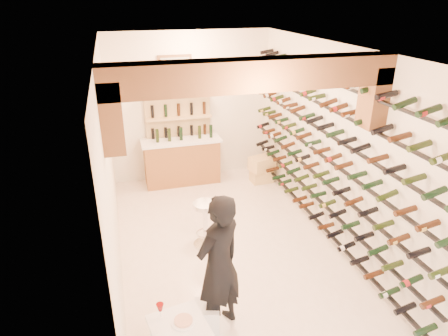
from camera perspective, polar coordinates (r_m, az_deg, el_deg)
name	(u,v)px	position (r m, az deg, el deg)	size (l,w,h in m)	color
ground	(229,246)	(6.76, 0.70, -11.14)	(6.00, 6.00, 0.00)	white
room_shell	(235,121)	(5.54, 1.57, 6.77)	(3.52, 6.02, 3.21)	white
wine_rack	(321,151)	(6.58, 13.69, 2.41)	(0.32, 5.70, 2.56)	black
back_counter	(182,160)	(8.73, -6.06, 1.16)	(1.70, 0.62, 1.29)	#9C6130
back_shelving	(179,129)	(8.73, -6.51, 5.60)	(1.40, 0.31, 2.73)	tan
tasting_table	(179,335)	(4.44, -6.46, -22.76)	(0.64, 0.64, 0.97)	white
white_stool	(207,318)	(5.24, -2.49, -20.72)	(0.32, 0.32, 0.39)	white
person	(219,265)	(4.84, -0.75, -13.75)	(0.67, 0.44, 1.85)	black
chrome_barstool	(205,221)	(6.55, -2.70, -7.61)	(0.41, 0.41, 0.80)	silver
crate_lower	(261,176)	(8.90, 5.39, -1.10)	(0.47, 0.33, 0.28)	#DEBC7A
crate_upper	(262,164)	(8.78, 5.47, 0.63)	(0.52, 0.36, 0.30)	#DEBC7A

